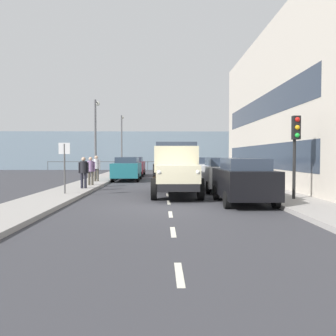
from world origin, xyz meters
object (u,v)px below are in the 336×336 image
Objects in this scene: car_teal_oppositeside_0 at (127,168)px; traffic_light_near at (296,139)px; pedestrian_strolling at (84,170)px; pedestrian_with_bag at (96,166)px; lamp_post_promenade at (96,131)px; car_white_kerbside_1 at (222,174)px; car_maroon_oppositeside_1 at (134,166)px; street_sign at (64,159)px; car_silver_kerbside_2 at (208,170)px; car_black_kerbside_near at (244,180)px; truck_vintage_cream at (176,170)px; pedestrian_couple_a at (91,169)px; lamp_post_far at (122,138)px.

car_teal_oppositeside_0 is 1.43× the size of traffic_light_near.
traffic_light_near reaches higher than pedestrian_strolling.
lamp_post_promenade is at bearing -78.63° from pedestrian_with_bag.
car_white_kerbside_1 is 0.88× the size of car_maroon_oppositeside_1.
traffic_light_near reaches higher than car_maroon_oppositeside_1.
street_sign is at bearing -12.62° from traffic_light_near.
car_teal_oppositeside_0 is at bearing -100.12° from street_sign.
pedestrian_with_bag reaches higher than pedestrian_strolling.
car_silver_kerbside_2 is 0.84× the size of car_maroon_oppositeside_1.
car_black_kerbside_near is 8.55m from pedestrian_strolling.
lamp_post_promenade reaches higher than car_maroon_oppositeside_1.
car_black_kerbside_near is at bearing 6.04° from traffic_light_near.
truck_vintage_cream is 10.23m from car_teal_oppositeside_0.
car_white_kerbside_1 is 10.95m from lamp_post_promenade.
street_sign is (0.24, 4.33, 0.59)m from pedestrian_couple_a.
lamp_post_promenade reaches higher than pedestrian_strolling.
lamp_post_far reaches higher than truck_vintage_cream.
truck_vintage_cream is 1.45× the size of car_silver_kerbside_2.
street_sign is (4.95, 0.13, 0.50)m from truck_vintage_cream.
truck_vintage_cream is 4.98m from street_sign.
car_black_kerbside_near is 0.82× the size of car_maroon_oppositeside_1.
pedestrian_with_bag is (1.76, 2.58, 0.24)m from car_teal_oppositeside_0.
car_white_kerbside_1 is 2.56× the size of pedestrian_strolling.
pedestrian_couple_a is at bearing -88.63° from pedestrian_strolling.
traffic_light_near is at bearing -173.96° from car_black_kerbside_near.
pedestrian_strolling is at bearing 91.01° from lamp_post_far.
street_sign is (7.41, 7.74, 0.79)m from car_silver_kerbside_2.
lamp_post_far is at bearing -68.44° from traffic_light_near.
street_sign is at bearing 90.16° from lamp_post_far.
car_black_kerbside_near is at bearing 127.67° from pedestrian_with_bag.
lamp_post_promenade is at bearing -49.43° from traffic_light_near.
lamp_post_far reaches higher than car_white_kerbside_1.
traffic_light_near reaches higher than car_teal_oppositeside_0.
pedestrian_with_bag reaches higher than car_teal_oppositeside_0.
lamp_post_far is at bearing -77.08° from truck_vintage_cream.
lamp_post_far is (0.06, -14.71, 2.66)m from pedestrian_with_bag.
car_white_kerbside_1 is at bearing 164.20° from pedestrian_couple_a.
pedestrian_with_bag is (4.96, -7.13, -0.04)m from truck_vintage_cream.
lamp_post_far is at bearing -62.31° from car_silver_kerbside_2.
traffic_light_near reaches higher than car_silver_kerbside_2.
car_black_kerbside_near is 0.93× the size of car_white_kerbside_1.
lamp_post_far reaches higher than car_teal_oppositeside_0.
truck_vintage_cream is 5.19m from pedestrian_strolling.
truck_vintage_cream is 6.31m from pedestrian_couple_a.
lamp_post_promenade reaches higher than car_white_kerbside_1.
lamp_post_far is (7.47, -19.67, 2.90)m from car_white_kerbside_1.
car_silver_kerbside_2 is at bearing -133.73° from street_sign.
pedestrian_with_bag is 0.75× the size of street_sign.
street_sign is (1.76, 9.85, 0.79)m from car_teal_oppositeside_0.
lamp_post_promenade is (2.20, 0.41, 2.69)m from car_teal_oppositeside_0.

